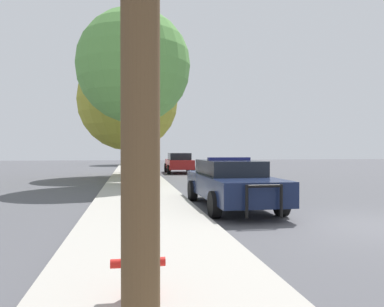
{
  "coord_description": "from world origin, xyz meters",
  "views": [
    {
      "loc": [
        -5.46,
        -7.64,
        1.73
      ],
      "look_at": [
        -1.43,
        16.6,
        1.48
      ],
      "focal_mm": 35.0,
      "sensor_mm": 36.0,
      "label": 1
    }
  ],
  "objects": [
    {
      "name": "ground_plane",
      "position": [
        0.0,
        0.0,
        0.0
      ],
      "size": [
        110.0,
        110.0,
        0.0
      ],
      "primitive_type": "plane",
      "color": "#4F4F54"
    },
    {
      "name": "police_car",
      "position": [
        -2.47,
        3.22,
        0.76
      ],
      "size": [
        2.04,
        5.4,
        1.5
      ],
      "rotation": [
        0.0,
        0.0,
        3.15
      ],
      "color": "#141E3D",
      "rests_on": "ground_plane"
    },
    {
      "name": "tree_sidewalk_mid",
      "position": [
        -5.57,
        16.23,
        4.82
      ],
      "size": [
        6.27,
        6.27,
        7.83
      ],
      "color": "brown",
      "rests_on": "sidewalk_left"
    },
    {
      "name": "traffic_light",
      "position": [
        -4.39,
        19.71,
        3.74
      ],
      "size": [
        3.32,
        0.35,
        5.14
      ],
      "color": "#424247",
      "rests_on": "sidewalk_left"
    },
    {
      "name": "fire_hydrant",
      "position": [
        -5.37,
        -3.56,
        0.55
      ],
      "size": [
        0.59,
        0.26,
        0.78
      ],
      "color": "red",
      "rests_on": "sidewalk_left"
    },
    {
      "name": "car_background_midblock",
      "position": [
        -1.87,
        19.81,
        0.78
      ],
      "size": [
        2.02,
        4.24,
        1.49
      ],
      "rotation": [
        0.0,
        0.0,
        -0.02
      ],
      "color": "maroon",
      "rests_on": "ground_plane"
    },
    {
      "name": "tree_sidewalk_far",
      "position": [
        -4.81,
        36.37,
        5.47
      ],
      "size": [
        5.54,
        5.54,
        8.12
      ],
      "color": "#4C3823",
      "rests_on": "sidewalk_left"
    },
    {
      "name": "tree_sidewalk_near",
      "position": [
        -5.27,
        10.39,
        5.69
      ],
      "size": [
        5.4,
        5.4,
        8.27
      ],
      "color": "brown",
      "rests_on": "sidewalk_left"
    },
    {
      "name": "sidewalk_left",
      "position": [
        -5.1,
        0.0,
        0.07
      ],
      "size": [
        3.0,
        110.0,
        0.13
      ],
      "color": "#ADA89E",
      "rests_on": "ground_plane"
    }
  ]
}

